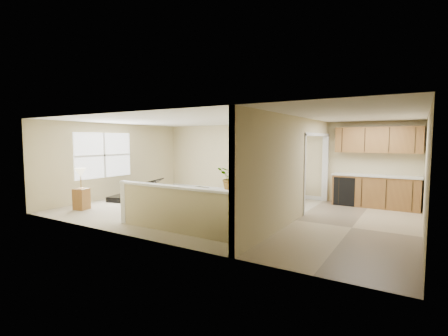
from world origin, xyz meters
The scene contains 20 objects.
floor centered at (0.00, 0.00, 0.00)m, with size 9.00×9.00×0.00m, color tan.
back_wall centered at (0.00, 3.00, 1.25)m, with size 9.00×0.04×2.50m, color #C3B485.
front_wall centered at (0.00, -3.00, 1.25)m, with size 9.00×0.04×2.50m, color #C3B485.
left_wall centered at (-4.50, 0.00, 1.25)m, with size 0.04×6.00×2.50m, color #C3B485.
right_wall centered at (4.50, 0.00, 1.25)m, with size 0.04×6.00×2.50m, color #C3B485.
ceiling centered at (0.00, 0.00, 2.50)m, with size 9.00×6.00×0.04m, color white.
kitchen_vinyl centered at (3.15, 0.00, 0.00)m, with size 2.70×6.00×0.01m, color tan.
interior_partition centered at (1.80, 0.25, 1.22)m, with size 0.18×5.99×2.50m.
pony_half_wall centered at (0.08, -2.30, 0.52)m, with size 3.42×0.22×1.00m.
left_window centered at (-4.49, -0.50, 1.45)m, with size 0.05×2.15×1.45m, color white.
wall_art_left centered at (-0.95, 2.97, 1.75)m, with size 0.48×0.04×0.58m.
wall_mirror centered at (0.30, 2.97, 1.80)m, with size 0.55×0.04×0.55m.
kitchen_cabinets centered at (3.19, 2.73, 0.87)m, with size 2.36×0.65×2.33m.
piano centered at (-3.42, 0.12, 0.63)m, with size 2.12×2.13×1.50m.
piano_bench centered at (-1.13, -0.14, 0.29)m, with size 0.43×0.86×0.57m, color black.
loveseat centered at (0.46, 2.32, 0.29)m, with size 1.53×1.09×0.77m.
accent_table centered at (-0.68, 2.59, 0.47)m, with size 0.51×0.51×0.74m.
palm_plant centered at (-1.32, 2.57, 0.61)m, with size 1.29×1.17×1.24m.
small_plant centered at (1.06, 2.30, 0.23)m, with size 0.32×0.32×0.55m.
lamp_stand centered at (-3.70, -1.91, 0.49)m, with size 0.41×0.41×1.16m.
Camera 1 is at (4.40, -7.50, 1.94)m, focal length 26.00 mm.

